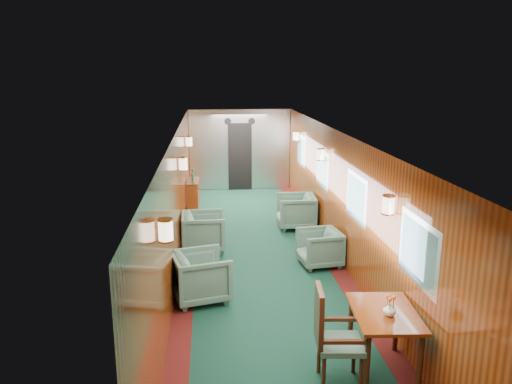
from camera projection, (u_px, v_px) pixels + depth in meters
room at (260, 176)px, 9.00m from camera, size 12.00×12.10×2.40m
bulkhead at (240, 150)px, 14.82m from camera, size 2.98×0.17×2.39m
windows_right at (337, 182)px, 9.42m from camera, size 0.02×8.60×0.80m
wall_sconces at (257, 162)px, 9.51m from camera, size 2.97×7.97×0.25m
dining_table at (384, 321)px, 5.81m from camera, size 0.80×1.09×0.78m
side_chair at (331, 333)px, 5.59m from camera, size 0.57×0.59×1.17m
credenza at (193, 196)px, 12.51m from camera, size 0.29×0.93×1.11m
flower_vase at (390, 310)px, 5.67m from camera, size 0.18×0.18×0.15m
armchair_left_near at (201, 276)px, 7.74m from camera, size 1.02×1.00×0.77m
armchair_left_far at (204, 232)px, 9.89m from camera, size 0.87×0.85×0.77m
armchair_right_near at (319, 248)px, 9.13m from camera, size 0.82×0.80×0.67m
armchair_right_far at (296, 211)px, 11.32m from camera, size 0.87×0.84×0.77m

